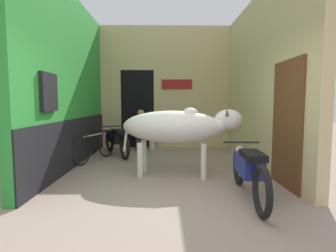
# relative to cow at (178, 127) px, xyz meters

# --- Properties ---
(ground_plane) EXTENTS (30.00, 30.00, 0.00)m
(ground_plane) POSITION_rel_cow_xyz_m (-0.23, -1.57, -0.94)
(ground_plane) COLOR gray
(wall_left_shopfront) EXTENTS (0.25, 4.85, 3.77)m
(wall_left_shopfront) POSITION_rel_cow_xyz_m (-2.32, 0.84, 0.88)
(wall_left_shopfront) COLOR green
(wall_left_shopfront) RESTS_ON ground_plane
(wall_back_with_doorway) EXTENTS (4.01, 0.93, 3.77)m
(wall_back_with_doorway) POSITION_rel_cow_xyz_m (-0.57, 3.55, 0.68)
(wall_back_with_doorway) COLOR #D1BC84
(wall_back_with_doorway) RESTS_ON ground_plane
(wall_right_with_door) EXTENTS (0.22, 4.85, 3.77)m
(wall_right_with_door) POSITION_rel_cow_xyz_m (1.86, 0.80, 0.92)
(wall_right_with_door) COLOR #D1BC84
(wall_right_with_door) RESTS_ON ground_plane
(cow) EXTENTS (2.31, 0.91, 1.32)m
(cow) POSITION_rel_cow_xyz_m (0.00, 0.00, 0.00)
(cow) COLOR silver
(cow) RESTS_ON ground_plane
(motorcycle_near) EXTENTS (0.58, 1.99, 0.77)m
(motorcycle_near) POSITION_rel_cow_xyz_m (0.98, -1.22, -0.50)
(motorcycle_near) COLOR black
(motorcycle_near) RESTS_ON ground_plane
(motorcycle_far) EXTENTS (0.99, 1.75, 0.75)m
(motorcycle_far) POSITION_rel_cow_xyz_m (-1.55, 2.04, -0.52)
(motorcycle_far) COLOR black
(motorcycle_far) RESTS_ON ground_plane
(bicycle) EXTENTS (0.66, 1.65, 0.72)m
(bicycle) POSITION_rel_cow_xyz_m (-1.93, 1.34, -0.58)
(bicycle) COLOR black
(bicycle) RESTS_ON ground_plane
(shopkeeper_seated) EXTENTS (0.39, 0.34, 1.21)m
(shopkeeper_seated) POSITION_rel_cow_xyz_m (-0.96, 2.83, -0.31)
(shopkeeper_seated) COLOR #282833
(shopkeeper_seated) RESTS_ON ground_plane
(plastic_stool) EXTENTS (0.28, 0.28, 0.39)m
(plastic_stool) POSITION_rel_cow_xyz_m (-0.64, 2.93, -0.73)
(plastic_stool) COLOR beige
(plastic_stool) RESTS_ON ground_plane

